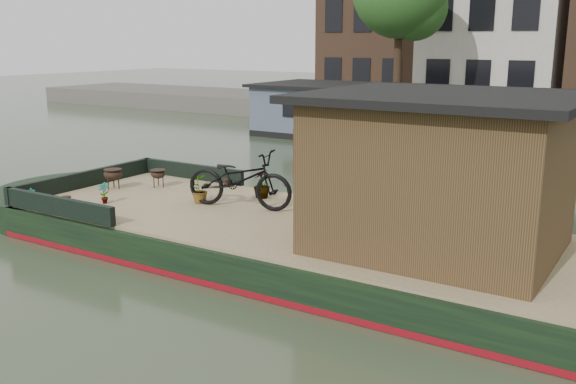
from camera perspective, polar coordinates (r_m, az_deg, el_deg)
The scene contains 17 objects.
ground at distance 11.51m, azimuth 2.49°, elevation -6.16°, with size 120.00×120.00×0.00m, color #2E3924.
houseboat_hull at distance 12.10m, azimuth -3.00°, elevation -3.82°, with size 14.01×4.02×0.60m.
houseboat_deck at distance 11.31m, azimuth 2.52°, elevation -3.18°, with size 11.80×3.80×0.05m, color #A08763.
bow_bulwark at distance 14.38m, azimuth -15.31°, elevation 0.75°, with size 3.00×4.00×0.35m.
cabin at distance 10.15m, azimuth 13.38°, elevation 1.83°, with size 4.00×3.50×2.42m.
bicycle at distance 12.45m, azimuth -4.33°, elevation 1.16°, with size 0.76×2.17×1.14m, color black.
potted_plant_a at distance 13.33m, azimuth -16.05°, elevation -0.09°, with size 0.22×0.15×0.43m, color #9A412C.
potted_plant_c at distance 12.98m, azimuth -7.97°, elevation 0.19°, with size 0.48×0.41×0.53m, color #A95C31.
potted_plant_d at distance 13.25m, azimuth -2.35°, elevation 0.72°, with size 0.33×0.33×0.59m, color brown.
potted_plant_e at distance 13.77m, azimuth -21.83°, elevation -0.34°, with size 0.17×0.12×0.32m, color #A94031.
brazier_front at distance 14.60m, azimuth -15.27°, elevation 1.13°, with size 0.41×0.41×0.45m, color black, non-canonical shape.
brazier_rear at distance 14.56m, azimuth -11.46°, elevation 1.21°, with size 0.37×0.37×0.40m, color black, non-canonical shape.
bollard_port at distance 14.36m, azimuth -5.51°, elevation 0.81°, with size 0.16×0.16×0.18m, color black.
bollard_stbd at distance 13.32m, azimuth -19.09°, elevation -0.80°, with size 0.18×0.18×0.21m, color black.
dinghy at distance 22.20m, azimuth 8.59°, elevation 4.08°, with size 2.28×3.19×0.66m, color black.
far_houseboat at distance 24.21m, azimuth 19.25°, elevation 5.78°, with size 20.40×4.40×2.11m.
quay at distance 30.60m, azimuth 22.00°, elevation 6.00°, with size 60.00×6.00×0.90m, color #47443F.
Camera 1 is at (5.35, -9.44, 3.84)m, focal length 40.00 mm.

